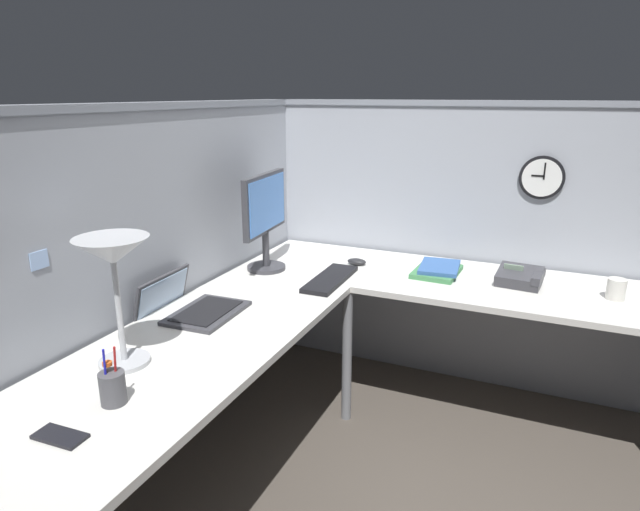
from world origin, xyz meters
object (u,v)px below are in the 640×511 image
desk_lamp_dome (113,262)px  office_phone (521,278)px  computer_mouse (357,262)px  laptop (187,306)px  coffee_mug (616,289)px  monitor (265,214)px  pen_cup (113,387)px  wall_clock (542,177)px  cell_phone (60,436)px  keyboard (330,279)px  book_stack (438,270)px

desk_lamp_dome → office_phone: bearing=-40.5°
computer_mouse → office_phone: office_phone is taller
office_phone → laptop: bearing=125.8°
laptop → coffee_mug: (0.88, -1.67, 0.02)m
monitor → laptop: bearing=177.6°
computer_mouse → pen_cup: 1.59m
coffee_mug → wall_clock: 0.67m
cell_phone → keyboard: bearing=-9.2°
monitor → office_phone: 1.29m
keyboard → coffee_mug: coffee_mug is taller
monitor → computer_mouse: size_ratio=4.81×
keyboard → cell_phone: keyboard is taller
keyboard → laptop: bearing=144.9°
monitor → cell_phone: bearing=-172.4°
computer_mouse → cell_phone: computer_mouse is taller
office_phone → book_stack: office_phone is taller
keyboard → desk_lamp_dome: size_ratio=0.97×
office_phone → coffee_mug: office_phone is taller
laptop → office_phone: size_ratio=1.76×
monitor → desk_lamp_dome: monitor is taller
keyboard → wall_clock: (0.64, -0.89, 0.46)m
pen_cup → wall_clock: size_ratio=0.82×
office_phone → pen_cup: bearing=147.0°
keyboard → wall_clock: bearing=-55.4°
wall_clock → office_phone: bearing=174.3°
keyboard → office_phone: bearing=-70.9°
cell_phone → book_stack: book_stack is taller
monitor → cell_phone: (-1.50, -0.20, -0.29)m
coffee_mug → wall_clock: wall_clock is taller
laptop → keyboard: size_ratio=0.92×
keyboard → book_stack: size_ratio=1.44×
desk_lamp_dome → pen_cup: size_ratio=2.47×
pen_cup → wall_clock: (1.91, -1.06, 0.42)m
desk_lamp_dome → pen_cup: desk_lamp_dome is taller
cell_phone → office_phone: (1.77, -1.04, 0.03)m
coffee_mug → computer_mouse: bearing=89.0°
monitor → laptop: size_ratio=1.27×
monitor → coffee_mug: bearing=-81.6°
pen_cup → office_phone: (1.58, -1.03, -0.02)m
monitor → cell_phone: monitor is taller
computer_mouse → coffee_mug: (-0.02, -1.23, 0.03)m
desk_lamp_dome → book_stack: size_ratio=1.49×
desk_lamp_dome → wall_clock: bearing=-35.4°
cell_phone → wall_clock: (2.10, -1.07, 0.47)m
cell_phone → book_stack: 1.90m
desk_lamp_dome → coffee_mug: desk_lamp_dome is taller
laptop → keyboard: 0.72m
pen_cup → wall_clock: bearing=-29.1°
monitor → keyboard: 0.47m
pen_cup → coffee_mug: size_ratio=1.88×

